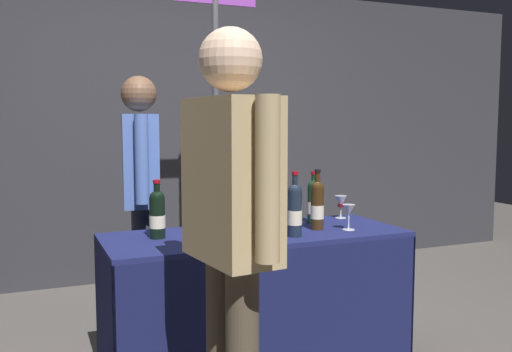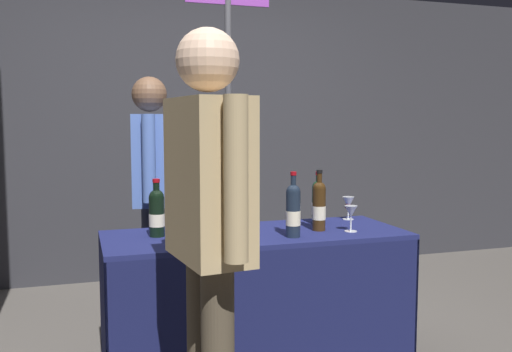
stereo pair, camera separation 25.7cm
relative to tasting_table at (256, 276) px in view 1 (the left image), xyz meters
name	(u,v)px [view 1 (the left image)]	position (x,y,z in m)	size (l,w,h in m)	color
back_partition	(165,132)	(0.00, 1.99, 0.73)	(7.31, 0.12, 2.45)	#2D2D33
tasting_table	(256,276)	(0.00, 0.00, 0.00)	(1.58, 0.62, 0.74)	#191E51
featured_wine_bottle	(220,201)	(-0.14, 0.18, 0.39)	(0.08, 0.08, 0.35)	black
display_bottle_0	(157,213)	(-0.51, 0.06, 0.36)	(0.08, 0.08, 0.30)	black
display_bottle_1	(317,204)	(0.34, -0.04, 0.37)	(0.07, 0.07, 0.33)	#38230F
display_bottle_2	(313,201)	(0.41, 0.13, 0.36)	(0.07, 0.07, 0.30)	black
display_bottle_3	(295,209)	(0.15, -0.16, 0.37)	(0.08, 0.08, 0.33)	#192333
wine_glass_near_vendor	(349,211)	(0.49, -0.12, 0.34)	(0.07, 0.07, 0.14)	silver
wine_glass_mid	(341,203)	(0.65, 0.21, 0.33)	(0.07, 0.07, 0.14)	silver
brochure_stand	(234,227)	(-0.17, -0.12, 0.30)	(0.14, 0.01, 0.13)	silver
vendor_presenter	(140,179)	(-0.45, 0.80, 0.46)	(0.28, 0.61, 1.60)	#2D3347
taster_foreground_right	(231,214)	(-0.44, -0.82, 0.49)	(0.26, 0.58, 1.65)	#4C4233
booth_signpost	(216,113)	(0.11, 0.98, 0.88)	(0.58, 0.04, 2.27)	#47474C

